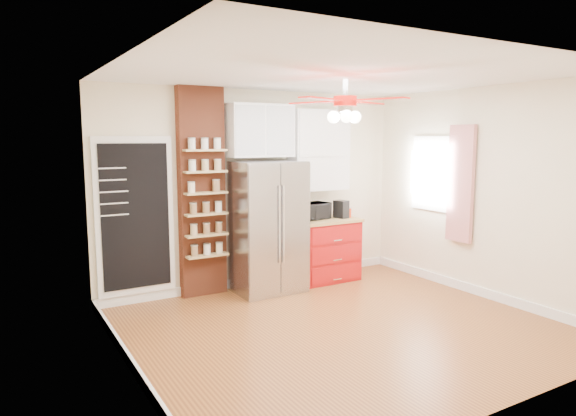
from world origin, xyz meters
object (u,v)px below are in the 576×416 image
red_cabinet (325,249)px  coffee_maker (341,209)px  ceiling_fan (345,102)px  toaster_oven (314,211)px  fridge (267,227)px  pantry_jar_oats (191,188)px  canister_left (348,213)px

red_cabinet → coffee_maker: bearing=-13.0°
ceiling_fan → toaster_oven: size_ratio=3.27×
fridge → pantry_jar_oats: (-1.00, 0.12, 0.56)m
red_cabinet → toaster_oven: toaster_oven is taller
red_cabinet → toaster_oven: bearing=166.5°
red_cabinet → coffee_maker: 0.63m
canister_left → pantry_jar_oats: 2.38m
toaster_oven → coffee_maker: coffee_maker is taller
toaster_oven → coffee_maker: size_ratio=1.68×
coffee_maker → pantry_jar_oats: pantry_jar_oats is taller
fridge → toaster_oven: bearing=6.3°
red_cabinet → canister_left: size_ratio=6.82×
canister_left → pantry_jar_oats: bearing=176.5°
toaster_oven → pantry_jar_oats: (-1.81, 0.03, 0.42)m
toaster_oven → fridge: bearing=177.1°
coffee_maker → toaster_oven: bearing=154.3°
red_cabinet → coffee_maker: size_ratio=3.69×
canister_left → fridge: bearing=179.0°
pantry_jar_oats → toaster_oven: bearing=-1.0°
ceiling_fan → coffee_maker: bearing=54.3°
coffee_maker → ceiling_fan: bearing=-138.2°
ceiling_fan → coffee_maker: ceiling_fan is taller
red_cabinet → canister_left: canister_left is taller
coffee_maker → canister_left: (0.11, -0.02, -0.06)m
fridge → ceiling_fan: size_ratio=1.25×
fridge → canister_left: bearing=-1.0°
red_cabinet → pantry_jar_oats: pantry_jar_oats is taller
red_cabinet → coffee_maker: coffee_maker is taller
pantry_jar_oats → canister_left: bearing=-3.5°
red_cabinet → ceiling_fan: 2.75m
fridge → canister_left: fridge is taller
ceiling_fan → red_cabinet: bearing=61.3°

